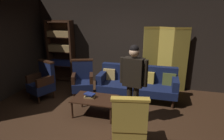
{
  "coord_description": "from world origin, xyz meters",
  "views": [
    {
      "loc": [
        1.14,
        -3.46,
        2.3
      ],
      "look_at": [
        0.0,
        0.8,
        0.95
      ],
      "focal_mm": 30.42,
      "sensor_mm": 36.0,
      "label": 1
    }
  ],
  "objects": [
    {
      "name": "folding_screen",
      "position": [
        1.24,
        2.21,
        0.99
      ],
      "size": [
        1.3,
        0.23,
        1.9
      ],
      "color": "#B29338",
      "rests_on": "ground_plane"
    },
    {
      "name": "armchair_wing_left",
      "position": [
        -1.95,
        0.74,
        0.49
      ],
      "size": [
        0.76,
        0.76,
        1.04
      ],
      "color": "black",
      "rests_on": "ground_plane"
    },
    {
      "name": "armchair_gilt_accent",
      "position": [
        0.7,
        -0.67,
        0.49
      ],
      "size": [
        0.68,
        0.67,
        1.04
      ],
      "color": "#B78E33",
      "rests_on": "ground_plane"
    },
    {
      "name": "armchair_wing_right",
      "position": [
        -0.93,
        1.14,
        0.49
      ],
      "size": [
        0.74,
        0.74,
        1.04
      ],
      "color": "black",
      "rests_on": "ground_plane"
    },
    {
      "name": "bookshelf",
      "position": [
        -2.15,
        2.19,
        1.08
      ],
      "size": [
        0.9,
        0.32,
        2.05
      ],
      "color": "black",
      "rests_on": "ground_plane"
    },
    {
      "name": "book_tan_leather",
      "position": [
        -0.39,
        0.26,
        0.44
      ],
      "size": [
        0.25,
        0.2,
        0.04
      ],
      "primitive_type": "cube",
      "rotation": [
        0.0,
        0.0,
        0.08
      ],
      "color": "#9E7A47",
      "rests_on": "coffee_table"
    },
    {
      "name": "standing_figure",
      "position": [
        0.62,
        0.14,
        1.03
      ],
      "size": [
        0.58,
        0.29,
        1.7
      ],
      "color": "black",
      "rests_on": "ground_plane"
    },
    {
      "name": "book_black_cloth",
      "position": [
        -0.39,
        0.26,
        0.47
      ],
      "size": [
        0.21,
        0.2,
        0.03
      ],
      "primitive_type": "cube",
      "rotation": [
        0.0,
        0.0,
        0.23
      ],
      "color": "black",
      "rests_on": "book_tan_leather"
    },
    {
      "name": "ground_plane",
      "position": [
        0.0,
        0.0,
        0.0
      ],
      "size": [
        10.0,
        10.0,
        0.0
      ],
      "primitive_type": "plane",
      "color": "#331E11"
    },
    {
      "name": "side_wall_left",
      "position": [
        -3.0,
        0.6,
        1.4
      ],
      "size": [
        0.1,
        3.6,
        2.8
      ],
      "primitive_type": "cube",
      "color": "black",
      "rests_on": "ground_plane"
    },
    {
      "name": "velvet_couch",
      "position": [
        0.55,
        1.46,
        0.46
      ],
      "size": [
        2.12,
        0.78,
        0.88
      ],
      "color": "black",
      "rests_on": "ground_plane"
    },
    {
      "name": "back_wall",
      "position": [
        0.0,
        2.45,
        1.4
      ],
      "size": [
        7.2,
        0.1,
        2.8
      ],
      "primitive_type": "cube",
      "color": "black",
      "rests_on": "ground_plane"
    },
    {
      "name": "book_navy_cloth",
      "position": [
        -0.39,
        0.26,
        0.5
      ],
      "size": [
        0.27,
        0.22,
        0.03
      ],
      "primitive_type": "cube",
      "rotation": [
        0.0,
        0.0,
        -0.29
      ],
      "color": "navy",
      "rests_on": "book_black_cloth"
    },
    {
      "name": "coffee_table",
      "position": [
        -0.26,
        0.25,
        0.37
      ],
      "size": [
        1.0,
        0.64,
        0.42
      ],
      "color": "black",
      "rests_on": "ground_plane"
    }
  ]
}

